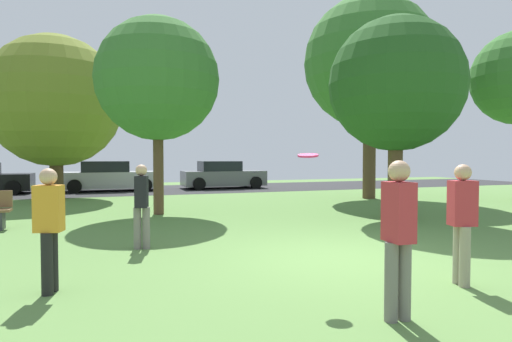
{
  "coord_description": "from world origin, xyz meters",
  "views": [
    {
      "loc": [
        -3.75,
        -6.33,
        1.73
      ],
      "look_at": [
        0.0,
        4.16,
        1.34
      ],
      "focal_mm": 30.37,
      "sensor_mm": 36.0,
      "label": 1
    }
  ],
  "objects_px": {
    "oak_tree_left": "(55,101)",
    "person_thrower": "(49,225)",
    "birch_tree_lone": "(158,80)",
    "oak_tree_right": "(370,63)",
    "frisbee_disc": "(308,155)",
    "maple_tree_far": "(396,85)",
    "parked_car_silver": "(109,177)",
    "parked_car_grey": "(223,176)",
    "person_catcher": "(462,219)",
    "person_bystander": "(398,232)",
    "person_walking": "(142,203)"
  },
  "relations": [
    {
      "from": "oak_tree_left",
      "to": "person_walking",
      "type": "height_order",
      "value": "oak_tree_left"
    },
    {
      "from": "frisbee_disc",
      "to": "parked_car_grey",
      "type": "bearing_deg",
      "value": 78.34
    },
    {
      "from": "oak_tree_left",
      "to": "birch_tree_lone",
      "type": "xyz_separation_m",
      "value": [
        3.27,
        -5.92,
        0.08
      ]
    },
    {
      "from": "birch_tree_lone",
      "to": "frisbee_disc",
      "type": "bearing_deg",
      "value": -83.27
    },
    {
      "from": "birch_tree_lone",
      "to": "person_catcher",
      "type": "distance_m",
      "value": 9.51
    },
    {
      "from": "oak_tree_right",
      "to": "oak_tree_left",
      "type": "relative_size",
      "value": 1.25
    },
    {
      "from": "oak_tree_right",
      "to": "frisbee_disc",
      "type": "relative_size",
      "value": 21.58
    },
    {
      "from": "oak_tree_right",
      "to": "person_thrower",
      "type": "relative_size",
      "value": 5.16
    },
    {
      "from": "person_bystander",
      "to": "birch_tree_lone",
      "type": "bearing_deg",
      "value": 10.74
    },
    {
      "from": "person_thrower",
      "to": "parked_car_silver",
      "type": "distance_m",
      "value": 16.46
    },
    {
      "from": "parked_car_silver",
      "to": "birch_tree_lone",
      "type": "bearing_deg",
      "value": -82.6
    },
    {
      "from": "person_thrower",
      "to": "person_walking",
      "type": "bearing_deg",
      "value": 76.01
    },
    {
      "from": "parked_car_silver",
      "to": "parked_car_grey",
      "type": "bearing_deg",
      "value": -1.34
    },
    {
      "from": "frisbee_disc",
      "to": "oak_tree_right",
      "type": "bearing_deg",
      "value": 52.11
    },
    {
      "from": "frisbee_disc",
      "to": "birch_tree_lone",
      "type": "bearing_deg",
      "value": 96.73
    },
    {
      "from": "maple_tree_far",
      "to": "parked_car_silver",
      "type": "bearing_deg",
      "value": 120.08
    },
    {
      "from": "person_walking",
      "to": "parked_car_silver",
      "type": "distance_m",
      "value": 14.16
    },
    {
      "from": "person_thrower",
      "to": "person_bystander",
      "type": "height_order",
      "value": "person_bystander"
    },
    {
      "from": "oak_tree_left",
      "to": "person_bystander",
      "type": "height_order",
      "value": "oak_tree_left"
    },
    {
      "from": "birch_tree_lone",
      "to": "person_thrower",
      "type": "xyz_separation_m",
      "value": [
        -2.21,
        -7.03,
        -3.1
      ]
    },
    {
      "from": "oak_tree_left",
      "to": "person_bystander",
      "type": "xyz_separation_m",
      "value": [
        4.6,
        -15.18,
        -2.96
      ]
    },
    {
      "from": "maple_tree_far",
      "to": "frisbee_disc",
      "type": "distance_m",
      "value": 7.28
    },
    {
      "from": "maple_tree_far",
      "to": "parked_car_grey",
      "type": "relative_size",
      "value": 1.28
    },
    {
      "from": "person_catcher",
      "to": "person_bystander",
      "type": "distance_m",
      "value": 1.77
    },
    {
      "from": "oak_tree_right",
      "to": "parked_car_grey",
      "type": "distance_m",
      "value": 9.69
    },
    {
      "from": "oak_tree_left",
      "to": "parked_car_silver",
      "type": "relative_size",
      "value": 1.43
    },
    {
      "from": "person_thrower",
      "to": "parked_car_grey",
      "type": "bearing_deg",
      "value": 83.73
    },
    {
      "from": "person_thrower",
      "to": "parked_car_silver",
      "type": "height_order",
      "value": "person_thrower"
    },
    {
      "from": "oak_tree_left",
      "to": "birch_tree_lone",
      "type": "distance_m",
      "value": 6.77
    },
    {
      "from": "oak_tree_right",
      "to": "person_catcher",
      "type": "bearing_deg",
      "value": -118.57
    },
    {
      "from": "oak_tree_left",
      "to": "birch_tree_lone",
      "type": "relative_size",
      "value": 1.12
    },
    {
      "from": "person_thrower",
      "to": "person_catcher",
      "type": "relative_size",
      "value": 0.97
    },
    {
      "from": "oak_tree_right",
      "to": "parked_car_silver",
      "type": "xyz_separation_m",
      "value": [
        -9.83,
        7.48,
        -4.78
      ]
    },
    {
      "from": "oak_tree_right",
      "to": "person_thrower",
      "type": "height_order",
      "value": "oak_tree_right"
    },
    {
      "from": "oak_tree_left",
      "to": "person_thrower",
      "type": "height_order",
      "value": "oak_tree_left"
    },
    {
      "from": "oak_tree_right",
      "to": "person_thrower",
      "type": "distance_m",
      "value": 14.78
    },
    {
      "from": "parked_car_silver",
      "to": "oak_tree_left",
      "type": "bearing_deg",
      "value": -120.54
    },
    {
      "from": "person_thrower",
      "to": "person_walking",
      "type": "height_order",
      "value": "person_thrower"
    },
    {
      "from": "oak_tree_left",
      "to": "person_walking",
      "type": "relative_size",
      "value": 4.14
    },
    {
      "from": "oak_tree_right",
      "to": "person_walking",
      "type": "xyz_separation_m",
      "value": [
        -9.5,
        -6.68,
        -4.6
      ]
    },
    {
      "from": "frisbee_disc",
      "to": "person_walking",
      "type": "bearing_deg",
      "value": 119.84
    },
    {
      "from": "person_bystander",
      "to": "parked_car_silver",
      "type": "height_order",
      "value": "person_bystander"
    },
    {
      "from": "person_bystander",
      "to": "person_catcher",
      "type": "bearing_deg",
      "value": -62.42
    },
    {
      "from": "person_thrower",
      "to": "parked_car_silver",
      "type": "xyz_separation_m",
      "value": [
        0.99,
        16.43,
        -0.19
      ]
    },
    {
      "from": "maple_tree_far",
      "to": "parked_car_silver",
      "type": "relative_size",
      "value": 1.21
    },
    {
      "from": "person_catcher",
      "to": "parked_car_silver",
      "type": "height_order",
      "value": "person_catcher"
    },
    {
      "from": "oak_tree_left",
      "to": "birch_tree_lone",
      "type": "height_order",
      "value": "oak_tree_left"
    },
    {
      "from": "parked_car_silver",
      "to": "person_bystander",
      "type": "bearing_deg",
      "value": -82.23
    },
    {
      "from": "frisbee_disc",
      "to": "parked_car_grey",
      "type": "distance_m",
      "value": 17.6
    },
    {
      "from": "parked_car_grey",
      "to": "person_catcher",
      "type": "bearing_deg",
      "value": -95.01
    }
  ]
}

